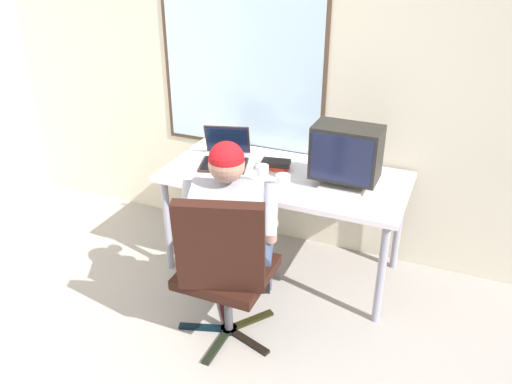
# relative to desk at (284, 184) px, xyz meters

# --- Properties ---
(wall_rear) EXTENTS (4.47, 0.08, 2.65)m
(wall_rear) POSITION_rel_desk_xyz_m (-0.30, 0.43, 0.67)
(wall_rear) COLOR beige
(wall_rear) RESTS_ON ground
(desk) EXTENTS (1.58, 0.75, 0.72)m
(desk) POSITION_rel_desk_xyz_m (0.00, 0.00, 0.00)
(desk) COLOR #8F8D9C
(desk) RESTS_ON ground
(office_chair) EXTENTS (0.59, 0.59, 0.99)m
(office_chair) POSITION_rel_desk_xyz_m (-0.03, -0.85, -0.10)
(office_chair) COLOR black
(office_chair) RESTS_ON ground
(person_seated) EXTENTS (0.64, 0.83, 1.20)m
(person_seated) POSITION_rel_desk_xyz_m (-0.10, -0.60, -0.03)
(person_seated) COLOR #394763
(person_seated) RESTS_ON ground
(crt_monitor) EXTENTS (0.41, 0.25, 0.39)m
(crt_monitor) POSITION_rel_desk_xyz_m (0.39, -0.01, 0.28)
(crt_monitor) COLOR beige
(crt_monitor) RESTS_ON desk
(laptop) EXTENTS (0.39, 0.42, 0.24)m
(laptop) POSITION_rel_desk_xyz_m (-0.44, 0.04, 0.13)
(laptop) COLOR black
(laptop) RESTS_ON desk
(wine_glass) EXTENTS (0.08, 0.08, 0.14)m
(wine_glass) POSITION_rel_desk_xyz_m (-0.07, -0.20, 0.16)
(wine_glass) COLOR silver
(wine_glass) RESTS_ON desk
(book_stack) EXTENTS (0.20, 0.13, 0.06)m
(book_stack) POSITION_rel_desk_xyz_m (-0.08, 0.06, 0.10)
(book_stack) COLOR red
(book_stack) RESTS_ON desk
(coffee_mug) EXTENTS (0.09, 0.09, 0.09)m
(coffee_mug) POSITION_rel_desk_xyz_m (0.06, -0.19, 0.11)
(coffee_mug) COLOR silver
(coffee_mug) RESTS_ON desk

